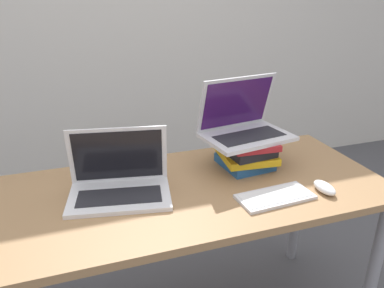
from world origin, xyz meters
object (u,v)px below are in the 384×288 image
(wireless_keyboard, at_px, (275,197))
(mouse, at_px, (325,188))
(laptop_left, at_px, (119,182))
(book_stack, at_px, (245,151))
(laptop_on_books, at_px, (244,125))

(wireless_keyboard, height_order, mouse, mouse)
(laptop_left, xyz_separation_m, book_stack, (0.55, 0.08, 0.02))
(wireless_keyboard, bearing_deg, laptop_left, 158.17)
(laptop_on_books, distance_m, mouse, 0.40)
(wireless_keyboard, bearing_deg, laptop_on_books, 88.30)
(wireless_keyboard, distance_m, mouse, 0.20)
(wireless_keyboard, relative_size, mouse, 2.59)
(laptop_left, height_order, book_stack, laptop_left)
(book_stack, relative_size, laptop_on_books, 0.74)
(laptop_on_books, relative_size, mouse, 3.50)
(laptop_left, bearing_deg, wireless_keyboard, -21.83)
(laptop_left, relative_size, book_stack, 1.39)
(book_stack, xyz_separation_m, laptop_on_books, (-0.01, 0.01, 0.11))
(wireless_keyboard, bearing_deg, mouse, -4.93)
(laptop_on_books, bearing_deg, wireless_keyboard, -91.70)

